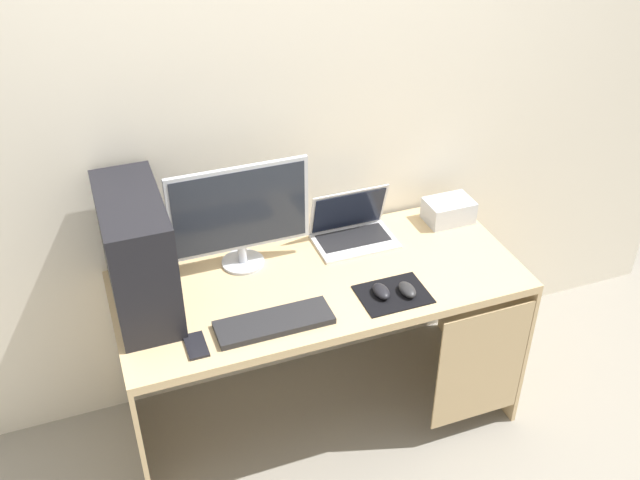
% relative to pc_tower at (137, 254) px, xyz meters
% --- Properties ---
extents(ground_plane, '(8.00, 8.00, 0.00)m').
position_rel_pc_tower_xyz_m(ground_plane, '(0.66, -0.08, -0.97)').
color(ground_plane, gray).
extents(wall_back, '(4.00, 0.05, 2.60)m').
position_rel_pc_tower_xyz_m(wall_back, '(0.66, 0.30, 0.33)').
color(wall_back, beige).
rests_on(wall_back, ground_plane).
extents(desk, '(1.57, 0.68, 0.75)m').
position_rel_pc_tower_xyz_m(desk, '(0.67, -0.09, -0.37)').
color(desk, tan).
rests_on(desk, ground_plane).
extents(pc_tower, '(0.21, 0.50, 0.45)m').
position_rel_pc_tower_xyz_m(pc_tower, '(0.00, 0.00, 0.00)').
color(pc_tower, black).
rests_on(pc_tower, desk).
extents(monitor, '(0.54, 0.17, 0.44)m').
position_rel_pc_tower_xyz_m(monitor, '(0.40, 0.11, 0.01)').
color(monitor, '#B7BCC6').
rests_on(monitor, desk).
extents(laptop, '(0.33, 0.22, 0.22)m').
position_rel_pc_tower_xyz_m(laptop, '(0.88, 0.13, -0.18)').
color(laptop, silver).
rests_on(laptop, desk).
extents(projector, '(0.20, 0.14, 0.10)m').
position_rel_pc_tower_xyz_m(projector, '(1.32, 0.12, -0.18)').
color(projector, '#B7BCC6').
rests_on(projector, desk).
extents(keyboard, '(0.42, 0.14, 0.02)m').
position_rel_pc_tower_xyz_m(keyboard, '(0.41, -0.28, -0.21)').
color(keyboard, '#232326').
rests_on(keyboard, desk).
extents(mousepad, '(0.26, 0.20, 0.00)m').
position_rel_pc_tower_xyz_m(mousepad, '(0.88, -0.27, -0.22)').
color(mousepad, black).
rests_on(mousepad, desk).
extents(mouse_left, '(0.06, 0.10, 0.03)m').
position_rel_pc_tower_xyz_m(mouse_left, '(0.83, -0.26, -0.20)').
color(mouse_left, black).
rests_on(mouse_left, mousepad).
extents(mouse_right, '(0.06, 0.10, 0.03)m').
position_rel_pc_tower_xyz_m(mouse_right, '(0.93, -0.29, -0.20)').
color(mouse_right, '#232326').
rests_on(mouse_right, mousepad).
extents(cell_phone, '(0.07, 0.13, 0.01)m').
position_rel_pc_tower_xyz_m(cell_phone, '(0.12, -0.29, -0.22)').
color(cell_phone, black).
rests_on(cell_phone, desk).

